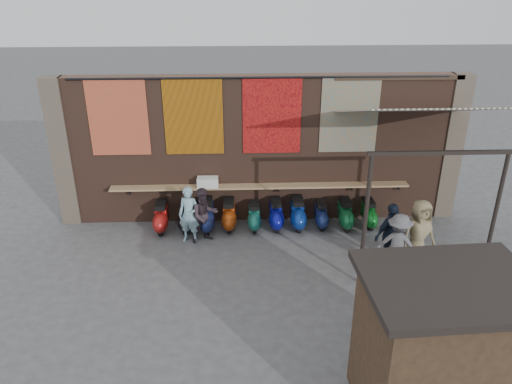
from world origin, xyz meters
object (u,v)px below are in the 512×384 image
scooter_stool_3 (229,215)px  scooter_stool_9 (369,214)px  shopper_navy (391,234)px  diner_right (204,215)px  scooter_stool_6 (298,214)px  shopper_grey (398,244)px  scooter_stool_1 (185,217)px  scooter_stool_8 (345,214)px  scooter_stool_0 (161,217)px  scooter_stool_2 (207,216)px  shopper_tan (418,234)px  scooter_stool_4 (254,217)px  scooter_stool_7 (321,215)px  diner_left (189,215)px  scooter_stool_5 (276,215)px  shelf_box (208,182)px  market_stall (438,353)px

scooter_stool_3 → scooter_stool_9: scooter_stool_3 is taller
shopper_navy → diner_right: bearing=-40.8°
scooter_stool_6 → shopper_grey: bearing=-48.5°
scooter_stool_1 → scooter_stool_3: scooter_stool_3 is taller
scooter_stool_1 → scooter_stool_9: size_ratio=1.01×
scooter_stool_6 → scooter_stool_8: 1.29m
scooter_stool_0 → scooter_stool_9: (5.59, 0.02, -0.02)m
scooter_stool_2 → shopper_tan: size_ratio=0.53×
scooter_stool_6 → shopper_tan: shopper_tan is taller
scooter_stool_4 → scooter_stool_7: size_ratio=1.03×
scooter_stool_0 → shopper_navy: 5.92m
scooter_stool_8 → shopper_tan: bearing=-56.6°
scooter_stool_4 → scooter_stool_7: (1.81, 0.04, -0.01)m
scooter_stool_2 → scooter_stool_3: (0.59, 0.06, -0.03)m
scooter_stool_7 → diner_left: (-3.48, -0.63, 0.40)m
scooter_stool_7 → diner_right: (-3.10, -0.63, 0.38)m
diner_right → shopper_grey: size_ratio=0.98×
scooter_stool_5 → diner_left: bearing=-164.6°
scooter_stool_2 → shopper_grey: shopper_grey is taller
scooter_stool_6 → diner_left: 2.93m
scooter_stool_1 → scooter_stool_6: 3.01m
shelf_box → scooter_stool_6: bearing=-6.7°
scooter_stool_9 → scooter_stool_3: bearing=179.6°
shopper_grey → shopper_tan: 0.64m
scooter_stool_2 → scooter_stool_0: bearing=179.6°
shelf_box → scooter_stool_5: size_ratio=0.67×
scooter_stool_5 → scooter_stool_3: bearing=179.1°
scooter_stool_6 → scooter_stool_9: bearing=-0.1°
scooter_stool_7 → scooter_stool_8: (0.65, -0.05, 0.04)m
scooter_stool_1 → scooter_stool_3: 1.17m
scooter_stool_0 → scooter_stool_2: scooter_stool_2 is taller
shopper_navy → shopper_tan: shopper_tan is taller
scooter_stool_7 → shopper_tan: 2.81m
scooter_stool_5 → shopper_grey: 3.47m
shopper_navy → scooter_stool_1: bearing=-45.7°
shopper_navy → market_stall: market_stall is taller
scooter_stool_6 → shopper_grey: shopper_grey is taller
shelf_box → scooter_stool_7: size_ratio=0.75×
scooter_stool_5 → scooter_stool_4: bearing=-177.1°
shopper_tan → scooter_stool_7: bearing=119.1°
scooter_stool_7 → scooter_stool_8: size_ratio=0.90×
scooter_stool_8 → shopper_tan: (1.28, -1.94, 0.46)m
scooter_stool_1 → scooter_stool_7: size_ratio=1.06×
shelf_box → scooter_stool_5: (1.81, -0.28, -0.86)m
shelf_box → shopper_tan: shopper_tan is taller
scooter_stool_9 → diner_right: size_ratio=0.53×
scooter_stool_5 → market_stall: 6.56m
scooter_stool_0 → scooter_stool_1: (0.64, 0.04, -0.02)m
shopper_tan → scooter_stool_0: bearing=147.5°
scooter_stool_6 → scooter_stool_7: size_ratio=1.18×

